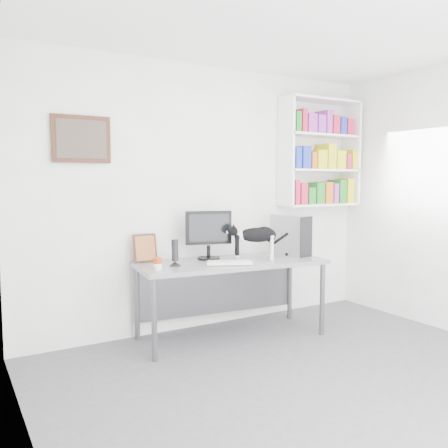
% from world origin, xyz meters
% --- Properties ---
extents(room, '(4.01, 4.01, 2.70)m').
position_xyz_m(room, '(0.00, 0.00, 1.35)').
color(room, '#5D5D62').
rests_on(room, ground).
extents(bookshelf, '(1.03, 0.28, 1.24)m').
position_xyz_m(bookshelf, '(1.40, 1.85, 1.85)').
color(bookshelf, white).
rests_on(bookshelf, room).
extents(wall_art, '(0.52, 0.04, 0.42)m').
position_xyz_m(wall_art, '(-1.30, 1.97, 1.90)').
color(wall_art, '#4A2417').
rests_on(wall_art, room).
extents(desk, '(1.88, 0.91, 0.76)m').
position_xyz_m(desk, '(-0.01, 1.52, 0.38)').
color(desk, gray).
rests_on(desk, room).
extents(monitor, '(0.50, 0.33, 0.49)m').
position_xyz_m(monitor, '(-0.16, 1.71, 1.00)').
color(monitor, black).
rests_on(monitor, desk).
extents(keyboard, '(0.45, 0.33, 0.03)m').
position_xyz_m(keyboard, '(-0.13, 1.36, 0.77)').
color(keyboard, white).
rests_on(keyboard, desk).
extents(pc_tower, '(0.25, 0.44, 0.42)m').
position_xyz_m(pc_tower, '(0.70, 1.50, 0.97)').
color(pc_tower, silver).
rests_on(pc_tower, desk).
extents(speaker, '(0.14, 0.14, 0.25)m').
position_xyz_m(speaker, '(-0.59, 1.54, 0.88)').
color(speaker, black).
rests_on(speaker, desk).
extents(leaning_print, '(0.23, 0.10, 0.28)m').
position_xyz_m(leaning_print, '(-0.75, 1.88, 0.90)').
color(leaning_print, '#4A2417').
rests_on(leaning_print, desk).
extents(soup_can, '(0.10, 0.10, 0.10)m').
position_xyz_m(soup_can, '(-0.80, 1.46, 0.81)').
color(soup_can, red).
rests_on(soup_can, desk).
extents(cat, '(0.55, 0.37, 0.34)m').
position_xyz_m(cat, '(0.21, 1.43, 0.92)').
color(cat, black).
rests_on(cat, desk).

